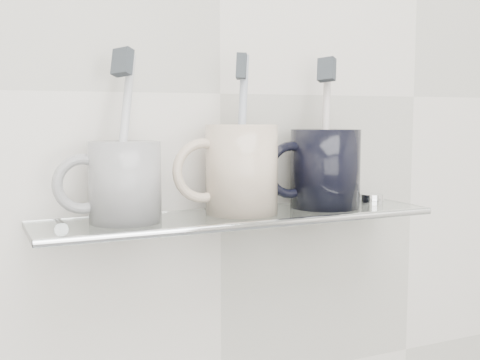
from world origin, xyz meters
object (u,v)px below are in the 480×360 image
shelf_glass (240,217)px  mug_right (325,169)px  mug_left (125,182)px  mug_center (242,169)px

shelf_glass → mug_right: (0.13, 0.00, 0.06)m
mug_left → mug_center: size_ratio=0.83×
mug_center → mug_right: size_ratio=1.07×
shelf_glass → mug_right: size_ratio=4.84×
mug_center → mug_right: 0.12m
mug_left → shelf_glass: bearing=15.3°
mug_center → shelf_glass: bearing=-138.5°
shelf_glass → mug_left: mug_left is taller
mug_left → mug_right: mug_right is taller
mug_right → shelf_glass: bearing=-172.7°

